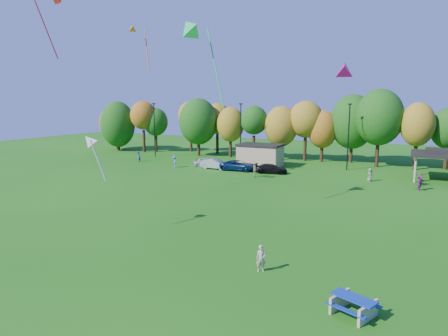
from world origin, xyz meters
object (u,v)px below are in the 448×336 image
at_px(picnic_table, 354,305).
at_px(kite_flyer, 261,259).
at_px(car_a, 208,162).
at_px(car_d, 271,169).
at_px(car_c, 238,165).
at_px(car_b, 215,164).

height_order(picnic_table, kite_flyer, kite_flyer).
xyz_separation_m(kite_flyer, car_a, (-19.63, 30.76, -0.07)).
bearing_deg(kite_flyer, car_a, 91.81).
xyz_separation_m(picnic_table, car_d, (-14.84, 32.14, 0.14)).
height_order(kite_flyer, car_c, kite_flyer).
xyz_separation_m(car_c, car_d, (4.76, -0.17, -0.08)).
bearing_deg(car_b, car_c, -85.54).
relative_size(kite_flyer, car_a, 0.37).
relative_size(car_b, car_c, 0.84).
xyz_separation_m(picnic_table, kite_flyer, (-5.26, 2.54, 0.27)).
distance_m(car_b, car_c, 3.41).
distance_m(picnic_table, kite_flyer, 5.85).
relative_size(car_a, car_c, 0.80).
xyz_separation_m(picnic_table, car_c, (-19.61, 32.30, 0.22)).
xyz_separation_m(car_a, car_c, (5.29, -0.99, 0.01)).
distance_m(picnic_table, car_a, 41.57).
bearing_deg(car_a, car_c, -114.52).
bearing_deg(car_b, car_a, 57.84).
relative_size(car_a, car_b, 0.95).
distance_m(car_c, car_d, 4.77).
bearing_deg(picnic_table, car_a, 149.33).
distance_m(kite_flyer, car_c, 33.04).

